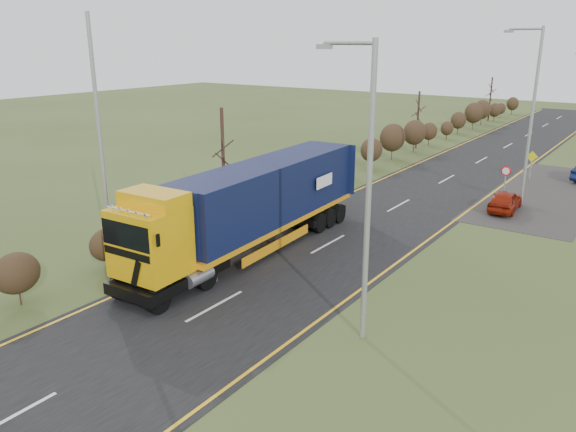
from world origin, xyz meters
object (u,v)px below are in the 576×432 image
(lorry, at_px, (253,203))
(car_red_hatchback, at_px, (505,201))
(streetlight_near, at_px, (365,183))
(speed_sign, at_px, (505,177))

(lorry, bearing_deg, car_red_hatchback, 57.01)
(streetlight_near, distance_m, speed_sign, 20.10)
(streetlight_near, bearing_deg, car_red_hatchback, 89.91)
(lorry, xyz_separation_m, car_red_hatchback, (7.68, 13.36, -1.74))
(lorry, bearing_deg, speed_sign, 62.94)
(speed_sign, bearing_deg, streetlight_near, -88.04)
(lorry, relative_size, car_red_hatchback, 4.23)
(car_red_hatchback, distance_m, speed_sign, 2.58)
(lorry, distance_m, car_red_hatchback, 15.50)
(lorry, xyz_separation_m, speed_sign, (6.98, 15.70, -0.90))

